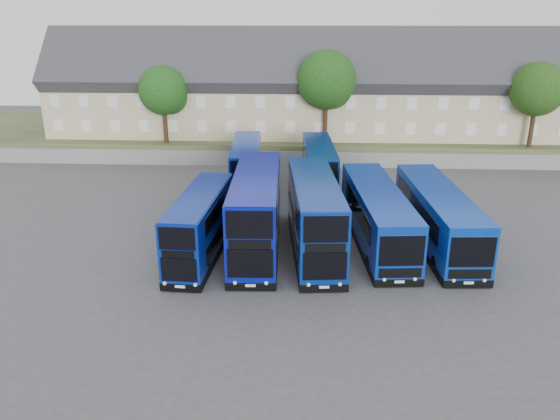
{
  "coord_description": "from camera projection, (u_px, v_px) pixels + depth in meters",
  "views": [
    {
      "loc": [
        0.25,
        -28.67,
        14.28
      ],
      "look_at": [
        -1.46,
        4.88,
        2.2
      ],
      "focal_mm": 35.0,
      "sensor_mm": 36.0,
      "label": 1
    }
  ],
  "objects": [
    {
      "name": "retaining_wall",
      "position": [
        304.0,
        159.0,
        54.09
      ],
      "size": [
        70.0,
        0.4,
        1.5
      ],
      "primitive_type": "cube",
      "color": "slate",
      "rests_on": "ground"
    },
    {
      "name": "coach_east_b",
      "position": [
        437.0,
        218.0,
        35.61
      ],
      "size": [
        3.57,
        13.32,
        3.6
      ],
      "rotation": [
        0.0,
        0.0,
        0.06
      ],
      "color": "#0934A5",
      "rests_on": "ground"
    },
    {
      "name": "tree_mid",
      "position": [
        328.0,
        82.0,
        53.02
      ],
      "size": [
        5.76,
        5.76,
        9.18
      ],
      "color": "#382314",
      "rests_on": "earth_bank"
    },
    {
      "name": "tree_west",
      "position": [
        165.0,
        92.0,
        53.65
      ],
      "size": [
        4.8,
        4.8,
        7.65
      ],
      "color": "#382314",
      "rests_on": "earth_bank"
    },
    {
      "name": "ground",
      "position": [
        301.0,
        274.0,
        31.79
      ],
      "size": [
        120.0,
        120.0,
        0.0
      ],
      "primitive_type": "plane",
      "color": "#46464B",
      "rests_on": "ground"
    },
    {
      "name": "earth_bank",
      "position": [
        305.0,
        135.0,
        63.41
      ],
      "size": [
        80.0,
        20.0,
        2.0
      ],
      "primitive_type": "cube",
      "color": "#3D4828",
      "rests_on": "ground"
    },
    {
      "name": "dd_rear_left",
      "position": [
        246.0,
        168.0,
        46.25
      ],
      "size": [
        3.15,
        10.45,
        4.09
      ],
      "rotation": [
        0.0,
        0.0,
        0.08
      ],
      "color": "#082AA0",
      "rests_on": "ground"
    },
    {
      "name": "tree_east",
      "position": [
        538.0,
        91.0,
        51.82
      ],
      "size": [
        5.12,
        5.12,
        8.16
      ],
      "color": "#382314",
      "rests_on": "earth_bank"
    },
    {
      "name": "terrace_row",
      "position": [
        334.0,
        91.0,
        57.61
      ],
      "size": [
        60.0,
        10.4,
        11.2
      ],
      "color": "tan",
      "rests_on": "earth_bank"
    },
    {
      "name": "dd_front_left",
      "position": [
        201.0,
        227.0,
        33.61
      ],
      "size": [
        2.83,
        10.09,
        3.96
      ],
      "rotation": [
        0.0,
        0.0,
        -0.05
      ],
      "color": "navy",
      "rests_on": "ground"
    },
    {
      "name": "dd_front_mid",
      "position": [
        256.0,
        213.0,
        34.66
      ],
      "size": [
        3.23,
        12.34,
        4.87
      ],
      "rotation": [
        0.0,
        0.0,
        0.03
      ],
      "color": "#081398",
      "rests_on": "ground"
    },
    {
      "name": "dd_rear_right",
      "position": [
        319.0,
        169.0,
        45.88
      ],
      "size": [
        2.94,
        10.41,
        4.09
      ],
      "rotation": [
        0.0,
        0.0,
        0.06
      ],
      "color": "navy",
      "rests_on": "ground"
    },
    {
      "name": "coach_east_a",
      "position": [
        377.0,
        216.0,
        35.76
      ],
      "size": [
        3.9,
        13.45,
        3.63
      ],
      "rotation": [
        0.0,
        0.0,
        0.08
      ],
      "color": "#082EA4",
      "rests_on": "ground"
    },
    {
      "name": "dd_front_right",
      "position": [
        314.0,
        217.0,
        34.28
      ],
      "size": [
        3.72,
        11.91,
        4.66
      ],
      "rotation": [
        0.0,
        0.0,
        0.09
      ],
      "color": "navy",
      "rests_on": "ground"
    }
  ]
}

